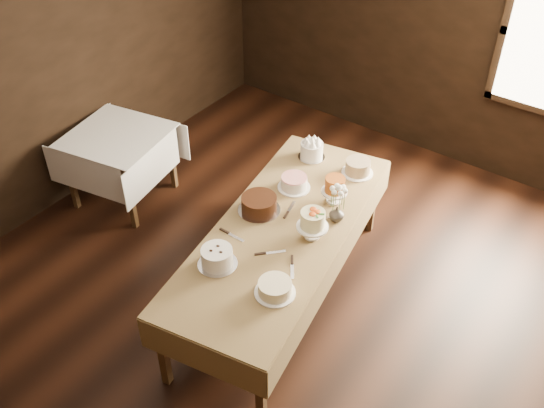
# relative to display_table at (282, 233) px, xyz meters

# --- Properties ---
(floor) EXTENTS (5.00, 6.00, 0.01)m
(floor) POSITION_rel_display_table_xyz_m (-0.12, -0.17, -0.72)
(floor) COLOR black
(floor) RESTS_ON ground
(wall_back) EXTENTS (5.00, 0.02, 2.80)m
(wall_back) POSITION_rel_display_table_xyz_m (-0.12, 2.83, 0.68)
(wall_back) COLOR black
(wall_back) RESTS_ON ground
(wall_left) EXTENTS (0.02, 6.00, 2.80)m
(wall_left) POSITION_rel_display_table_xyz_m (-2.62, -0.17, 0.68)
(wall_left) COLOR black
(wall_left) RESTS_ON ground
(display_table) EXTENTS (1.40, 2.65, 0.78)m
(display_table) POSITION_rel_display_table_xyz_m (0.00, 0.00, 0.00)
(display_table) COLOR #3E2915
(display_table) RESTS_ON ground
(side_table) EXTENTS (1.05, 1.05, 0.76)m
(side_table) POSITION_rel_display_table_xyz_m (-2.10, 0.19, -0.05)
(side_table) COLOR #3E2915
(side_table) RESTS_ON ground
(cake_meringue) EXTENTS (0.26, 0.26, 0.15)m
(cake_meringue) POSITION_rel_display_table_xyz_m (-0.34, 0.95, 0.13)
(cake_meringue) COLOR silver
(cake_meringue) RESTS_ON display_table
(cake_speckled) EXTENTS (0.28, 0.28, 0.13)m
(cake_speckled) POSITION_rel_display_table_xyz_m (0.11, 0.99, 0.12)
(cake_speckled) COLOR white
(cake_speckled) RESTS_ON display_table
(cake_lattice) EXTENTS (0.28, 0.28, 0.11)m
(cake_lattice) POSITION_rel_display_table_xyz_m (-0.22, 0.48, 0.11)
(cake_lattice) COLOR white
(cake_lattice) RESTS_ON display_table
(cake_caramel) EXTENTS (0.22, 0.22, 0.25)m
(cake_caramel) POSITION_rel_display_table_xyz_m (0.15, 0.52, 0.17)
(cake_caramel) COLOR white
(cake_caramel) RESTS_ON display_table
(cake_chocolate) EXTENTS (0.41, 0.41, 0.14)m
(cake_chocolate) POSITION_rel_display_table_xyz_m (-0.27, 0.06, 0.12)
(cake_chocolate) COLOR silver
(cake_chocolate) RESTS_ON display_table
(cake_flowers) EXTENTS (0.25, 0.25, 0.25)m
(cake_flowers) POSITION_rel_display_table_xyz_m (0.24, 0.06, 0.17)
(cake_flowers) COLOR white
(cake_flowers) RESTS_ON display_table
(cake_swirl) EXTENTS (0.33, 0.33, 0.15)m
(cake_swirl) POSITION_rel_display_table_xyz_m (-0.15, -0.61, 0.13)
(cake_swirl) COLOR silver
(cake_swirl) RESTS_ON display_table
(cake_cream) EXTENTS (0.34, 0.34, 0.10)m
(cake_cream) POSITION_rel_display_table_xyz_m (0.36, -0.59, 0.11)
(cake_cream) COLOR white
(cake_cream) RESTS_ON display_table
(cake_server_a) EXTENTS (0.18, 0.19, 0.01)m
(cake_server_a) POSITION_rel_display_table_xyz_m (0.12, -0.25, 0.06)
(cake_server_a) COLOR silver
(cake_server_a) RESTS_ON display_table
(cake_server_b) EXTENTS (0.16, 0.21, 0.01)m
(cake_server_b) POSITION_rel_display_table_xyz_m (0.34, -0.35, 0.06)
(cake_server_b) COLOR silver
(cake_server_b) RESTS_ON display_table
(cake_server_c) EXTENTS (0.08, 0.24, 0.01)m
(cake_server_c) POSITION_rel_display_table_xyz_m (-0.09, 0.26, 0.06)
(cake_server_c) COLOR silver
(cake_server_c) RESTS_ON display_table
(cake_server_d) EXTENTS (0.19, 0.19, 0.01)m
(cake_server_d) POSITION_rel_display_table_xyz_m (0.26, 0.35, 0.06)
(cake_server_d) COLOR silver
(cake_server_d) RESTS_ON display_table
(cake_server_e) EXTENTS (0.24, 0.03, 0.01)m
(cake_server_e) POSITION_rel_display_table_xyz_m (-0.22, -0.30, 0.06)
(cake_server_e) COLOR silver
(cake_server_e) RESTS_ON display_table
(flower_vase) EXTENTS (0.13, 0.13, 0.13)m
(flower_vase) POSITION_rel_display_table_xyz_m (0.29, 0.34, 0.12)
(flower_vase) COLOR #2D2823
(flower_vase) RESTS_ON display_table
(flower_bouquet) EXTENTS (0.14, 0.14, 0.20)m
(flower_bouquet) POSITION_rel_display_table_xyz_m (0.29, 0.34, 0.30)
(flower_bouquet) COLOR white
(flower_bouquet) RESTS_ON flower_vase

